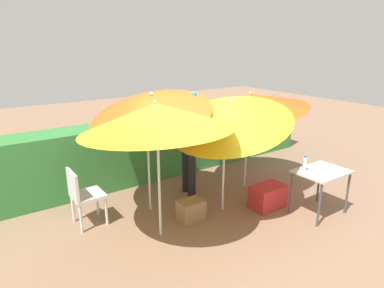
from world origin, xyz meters
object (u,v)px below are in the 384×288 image
chair_plastic (83,194)px  folding_table (321,176)px  umbrella_navy (228,114)px  person_vendor (189,145)px  umbrella_orange (149,105)px  cooler_box (268,196)px  bottle_water (305,164)px  crate_cardboard (191,210)px  umbrella_yellow (249,104)px  umbrella_rainbow (156,117)px

chair_plastic → folding_table: (3.21, -1.74, 0.13)m
umbrella_navy → person_vendor: umbrella_navy is taller
umbrella_orange → cooler_box: size_ratio=3.93×
folding_table → bottle_water: bottle_water is taller
crate_cardboard → folding_table: size_ratio=0.49×
chair_plastic → bottle_water: bearing=-28.1°
umbrella_yellow → umbrella_rainbow: bearing=-165.3°
crate_cardboard → umbrella_yellow: bearing=16.1°
umbrella_rainbow → crate_cardboard: bearing=11.2°
umbrella_orange → bottle_water: (1.92, -1.42, -0.90)m
umbrella_yellow → bottle_water: bearing=-89.5°
crate_cardboard → chair_plastic: bearing=151.3°
umbrella_rainbow → person_vendor: bearing=39.3°
umbrella_rainbow → person_vendor: 1.62m
chair_plastic → bottle_water: bottle_water is taller
umbrella_navy → cooler_box: size_ratio=3.72×
umbrella_navy → person_vendor: 1.10m
chair_plastic → cooler_box: 2.93m
umbrella_orange → bottle_water: 2.55m
bottle_water → umbrella_rainbow: bearing=162.3°
cooler_box → folding_table: folding_table is taller
cooler_box → crate_cardboard: cooler_box is taller
chair_plastic → cooler_box: (2.68, -1.15, -0.32)m
umbrella_orange → umbrella_yellow: bearing=-4.6°
chair_plastic → umbrella_yellow: bearing=-6.1°
chair_plastic → crate_cardboard: chair_plastic is taller
umbrella_navy → folding_table: 1.77m
umbrella_orange → chair_plastic: 1.63m
umbrella_rainbow → bottle_water: size_ratio=8.43×
umbrella_navy → umbrella_yellow: bearing=29.3°
umbrella_yellow → crate_cardboard: umbrella_yellow is taller
umbrella_rainbow → folding_table: (2.42, -0.85, -1.08)m
bottle_water → umbrella_navy: bearing=141.7°
umbrella_rainbow → umbrella_yellow: bearing=14.7°
umbrella_orange → umbrella_rainbow: bearing=-110.2°
umbrella_rainbow → cooler_box: (1.89, -0.26, -1.53)m
folding_table → crate_cardboard: bearing=151.6°
crate_cardboard → bottle_water: bearing=-27.5°
chair_plastic → umbrella_rainbow: bearing=-48.5°
person_vendor → crate_cardboard: size_ratio=4.81×
umbrella_orange → umbrella_navy: 1.20m
umbrella_orange → folding_table: umbrella_orange is taller
crate_cardboard → folding_table: bearing=-28.4°
umbrella_rainbow → umbrella_orange: 0.77m
umbrella_navy → bottle_water: 1.43m
bottle_water → chair_plastic: bearing=151.9°
umbrella_rainbow → crate_cardboard: 1.69m
umbrella_yellow → cooler_box: bearing=-108.7°
umbrella_rainbow → chair_plastic: 1.70m
cooler_box → chair_plastic: bearing=156.7°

